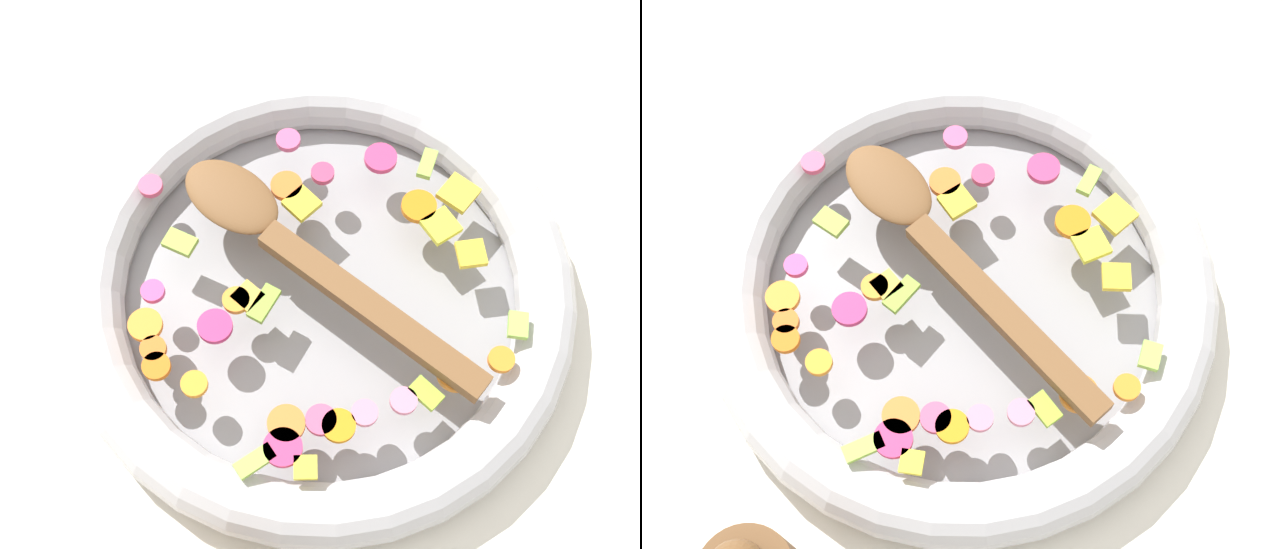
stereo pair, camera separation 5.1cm
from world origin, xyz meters
TOP-DOWN VIEW (x-y plane):
  - ground_plane at (0.00, 0.00)m, footprint 4.00×4.00m
  - skillet at (0.00, 0.00)m, footprint 0.43×0.43m
  - chopped_vegetables at (-0.02, 0.02)m, footprint 0.34×0.32m
  - wooden_spoon at (0.03, 0.00)m, footprint 0.30×0.06m

SIDE VIEW (x-z plane):
  - ground_plane at x=0.00m, z-range 0.00..0.00m
  - skillet at x=0.00m, z-range 0.00..0.05m
  - chopped_vegetables at x=-0.02m, z-range 0.05..0.06m
  - wooden_spoon at x=0.03m, z-range 0.06..0.07m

